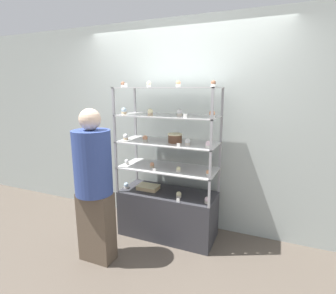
{
  "coord_description": "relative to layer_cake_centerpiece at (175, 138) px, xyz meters",
  "views": [
    {
      "loc": [
        1.15,
        -2.73,
        1.76
      ],
      "look_at": [
        0.0,
        0.0,
        1.11
      ],
      "focal_mm": 28.0,
      "sensor_mm": 36.0,
      "label": 1
    }
  ],
  "objects": [
    {
      "name": "cupcake_5",
      "position": [
        0.08,
        -0.1,
        -0.33
      ],
      "size": [
        0.05,
        0.05,
        0.06
      ],
      "color": "beige",
      "rests_on": "display_riser_lower"
    },
    {
      "name": "cupcake_18",
      "position": [
        0.44,
        -0.09,
        0.59
      ],
      "size": [
        0.05,
        0.05,
        0.07
      ],
      "color": "white",
      "rests_on": "display_riser_top"
    },
    {
      "name": "layer_cake_centerpiece",
      "position": [
        0.0,
        0.0,
        0.0
      ],
      "size": [
        0.16,
        0.16,
        0.1
      ],
      "color": "brown",
      "rests_on": "display_riser_middle"
    },
    {
      "name": "price_tag_2",
      "position": [
        0.12,
        -0.22,
        -0.03
      ],
      "size": [
        0.04,
        0.0,
        0.04
      ],
      "color": "white",
      "rests_on": "display_riser_middle"
    },
    {
      "name": "sheet_cake_frosted",
      "position": [
        -0.34,
        -0.01,
        -0.64
      ],
      "size": [
        0.26,
        0.17,
        0.06
      ],
      "color": "#DBBC84",
      "rests_on": "display_base"
    },
    {
      "name": "cupcake_8",
      "position": [
        -0.34,
        -0.08,
        -0.02
      ],
      "size": [
        0.06,
        0.06,
        0.07
      ],
      "color": "beige",
      "rests_on": "display_riser_middle"
    },
    {
      "name": "cupcake_12",
      "position": [
        -0.26,
        -0.1,
        0.29
      ],
      "size": [
        0.06,
        0.06,
        0.08
      ],
      "color": "#CCB28C",
      "rests_on": "display_riser_upper"
    },
    {
      "name": "cupcake_4",
      "position": [
        -0.26,
        -0.06,
        -0.33
      ],
      "size": [
        0.05,
        0.05,
        0.06
      ],
      "color": "#CCB28C",
      "rests_on": "display_riser_lower"
    },
    {
      "name": "price_tag_1",
      "position": [
        -0.16,
        -0.22,
        -0.34
      ],
      "size": [
        0.04,
        0.0,
        0.04
      ],
      "color": "white",
      "rests_on": "display_riser_lower"
    },
    {
      "name": "price_tag_3",
      "position": [
        0.19,
        -0.22,
        0.28
      ],
      "size": [
        0.04,
        0.0,
        0.04
      ],
      "color": "white",
      "rests_on": "display_riser_upper"
    },
    {
      "name": "cupcake_3",
      "position": [
        -0.61,
        -0.07,
        -0.33
      ],
      "size": [
        0.05,
        0.05,
        0.06
      ],
      "color": "white",
      "rests_on": "display_riser_lower"
    },
    {
      "name": "price_tag_0",
      "position": [
        0.13,
        -0.22,
        -0.64
      ],
      "size": [
        0.04,
        0.0,
        0.04
      ],
      "color": "white",
      "rests_on": "display_base"
    },
    {
      "name": "cupcake_16",
      "position": [
        -0.26,
        -0.13,
        0.59
      ],
      "size": [
        0.05,
        0.05,
        0.07
      ],
      "color": "white",
      "rests_on": "display_riser_top"
    },
    {
      "name": "cupcake_15",
      "position": [
        -0.62,
        -0.07,
        0.59
      ],
      "size": [
        0.05,
        0.05,
        0.07
      ],
      "color": "white",
      "rests_on": "display_riser_top"
    },
    {
      "name": "cupcake_14",
      "position": [
        0.44,
        -0.08,
        0.29
      ],
      "size": [
        0.06,
        0.06,
        0.08
      ],
      "color": "white",
      "rests_on": "display_riser_upper"
    },
    {
      "name": "price_tag_4",
      "position": [
        -0.49,
        -0.22,
        0.58
      ],
      "size": [
        0.04,
        0.0,
        0.04
      ],
      "color": "white",
      "rests_on": "display_riser_top"
    },
    {
      "name": "cupcake_1",
      "position": [
        0.09,
        -0.1,
        -0.63
      ],
      "size": [
        0.06,
        0.06,
        0.07
      ],
      "color": "beige",
      "rests_on": "display_base"
    },
    {
      "name": "cupcake_10",
      "position": [
        0.42,
        -0.13,
        -0.02
      ],
      "size": [
        0.06,
        0.06,
        0.07
      ],
      "color": "white",
      "rests_on": "display_riser_middle"
    },
    {
      "name": "display_riser_middle",
      "position": [
        -0.09,
        0.01,
        -0.07
      ],
      "size": [
        1.14,
        0.5,
        0.31
      ],
      "color": "#99999E",
      "rests_on": "display_riser_lower"
    },
    {
      "name": "cupcake_13",
      "position": [
        0.07,
        -0.04,
        0.29
      ],
      "size": [
        0.06,
        0.06,
        0.08
      ],
      "color": "beige",
      "rests_on": "display_riser_upper"
    },
    {
      "name": "display_riser_upper",
      "position": [
        -0.09,
        0.01,
        0.23
      ],
      "size": [
        1.14,
        0.5,
        0.31
      ],
      "color": "#99999E",
      "rests_on": "display_riser_middle"
    },
    {
      "name": "display_riser_lower",
      "position": [
        -0.09,
        0.01,
        -0.38
      ],
      "size": [
        1.14,
        0.5,
        0.31
      ],
      "color": "#99999E",
      "rests_on": "display_base"
    },
    {
      "name": "cupcake_7",
      "position": [
        -0.61,
        -0.07,
        -0.02
      ],
      "size": [
        0.06,
        0.06,
        0.07
      ],
      "color": "#CCB28C",
      "rests_on": "display_riser_middle"
    },
    {
      "name": "cupcake_9",
      "position": [
        0.18,
        -0.09,
        -0.02
      ],
      "size": [
        0.06,
        0.06,
        0.07
      ],
      "color": "beige",
      "rests_on": "display_riser_middle"
    },
    {
      "name": "cupcake_11",
      "position": [
        -0.61,
        -0.08,
        0.29
      ],
      "size": [
        0.06,
        0.06,
        0.08
      ],
      "color": "#CCB28C",
      "rests_on": "display_riser_upper"
    },
    {
      "name": "back_wall",
      "position": [
        -0.09,
        0.4,
        0.08
      ],
      "size": [
        8.0,
        0.05,
        2.6
      ],
      "color": "#A8B2AD",
      "rests_on": "ground_plane"
    },
    {
      "name": "ground_plane",
      "position": [
        -0.09,
        0.01,
        -1.22
      ],
      "size": [
        20.0,
        20.0,
        0.0
      ],
      "primitive_type": "plane",
      "color": "brown"
    },
    {
      "name": "cupcake_2",
      "position": [
        0.43,
        -0.12,
        -0.63
      ],
      "size": [
        0.06,
        0.06,
        0.07
      ],
      "color": "beige",
      "rests_on": "display_base"
    },
    {
      "name": "cupcake_6",
      "position": [
        0.42,
        -0.1,
        -0.33
      ],
      "size": [
        0.05,
        0.05,
        0.06
      ],
      "color": "white",
      "rests_on": "display_riser_lower"
    },
    {
      "name": "cupcake_17",
      "position": [
        0.08,
        -0.12,
        0.59
      ],
      "size": [
        0.05,
        0.05,
        0.07
      ],
      "color": "white",
      "rests_on": "display_riser_top"
    },
    {
      "name": "customer_figure",
      "position": [
        -0.59,
        -0.72,
        -0.38
      ],
      "size": [
        0.37,
        0.37,
        1.59
      ],
      "color": "brown",
      "rests_on": "ground_plane"
    },
    {
      "name": "display_base",
      "position": [
        -0.09,
        0.01,
        -0.95
      ],
      "size": [
        1.14,
        0.5,
        0.56
      ],
      "color": "#333338",
      "rests_on": "ground_plane"
    },
    {
      "name": "cupcake_0",
      "position": [
        -0.62,
        -0.08,
        -0.63
      ],
      "size": [
        0.06,
        0.06,
        0.07
      ],
      "color": "white",
      "rests_on": "display_base"
    },
    {
      "name": "display_riser_top",
      "position": [
        -0.09,
        0.01,
        0.54
      ],
      "size": [
        1.14,
        0.5,
        0.31
      ],
      "color": "#99999E",
      "rests_on": "display_riser_upper"
    }
  ]
}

